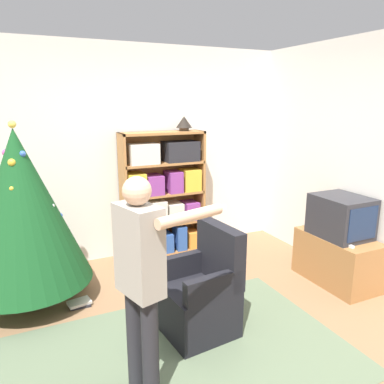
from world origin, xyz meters
name	(u,v)px	position (x,y,z in m)	size (l,w,h in m)	color
ground_plane	(199,352)	(0.00, 0.00, 0.00)	(14.00, 14.00, 0.00)	#846042
wall_back	(121,154)	(0.00, 2.20, 1.30)	(8.00, 0.10, 2.60)	silver
area_rug	(174,358)	(-0.21, 0.01, 0.00)	(2.75, 1.71, 0.01)	#56664C
bookshelf	(163,196)	(0.46, 1.97, 0.77)	(1.04, 0.31, 1.57)	#A8703D
tv_stand	(337,259)	(1.88, 0.43, 0.27)	(0.48, 0.87, 0.53)	#996638
television	(341,216)	(1.88, 0.43, 0.75)	(0.47, 0.56, 0.44)	#28282D
game_remote	(349,245)	(1.73, 0.17, 0.54)	(0.04, 0.12, 0.02)	white
christmas_tree	(21,209)	(-1.17, 1.40, 0.96)	(1.21, 1.21, 1.77)	#4C3323
armchair	(201,296)	(0.15, 0.26, 0.32)	(0.62, 0.61, 0.92)	black
standing_person	(141,274)	(-0.52, -0.24, 0.89)	(0.70, 0.45, 1.51)	#232328
table_lamp	(184,123)	(0.75, 1.98, 1.67)	(0.20, 0.20, 0.18)	#473828
book_pile_near_tree	(80,303)	(-0.75, 1.10, 0.03)	(0.23, 0.18, 0.05)	#232328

